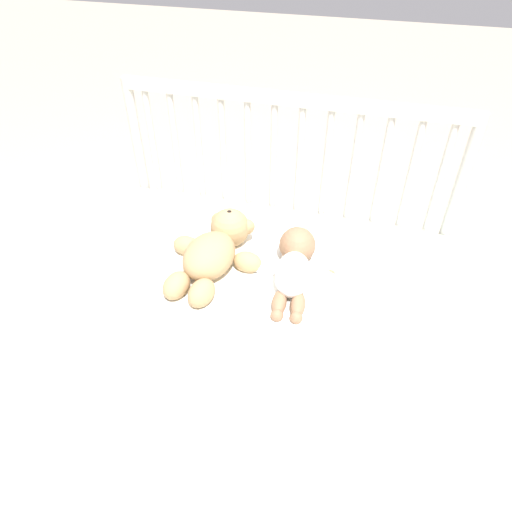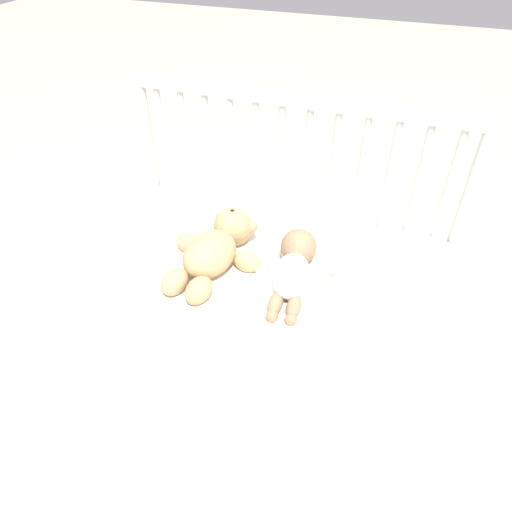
{
  "view_description": "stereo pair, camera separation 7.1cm",
  "coord_description": "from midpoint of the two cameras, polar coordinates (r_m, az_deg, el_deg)",
  "views": [
    {
      "loc": [
        0.29,
        -1.03,
        1.44
      ],
      "look_at": [
        0.0,
        -0.02,
        0.58
      ],
      "focal_mm": 32.0,
      "sensor_mm": 36.0,
      "label": 1
    },
    {
      "loc": [
        0.36,
        -1.0,
        1.44
      ],
      "look_at": [
        0.0,
        -0.02,
        0.58
      ],
      "focal_mm": 32.0,
      "sensor_mm": 36.0,
      "label": 2
    }
  ],
  "objects": [
    {
      "name": "ground_plane",
      "position": [
        1.79,
        1.35,
        -14.16
      ],
      "size": [
        12.0,
        12.0,
        0.0
      ],
      "primitive_type": "plane",
      "color": "tan"
    },
    {
      "name": "blanket",
      "position": [
        1.38,
        0.02,
        -2.52
      ],
      "size": [
        0.71,
        0.49,
        0.01
      ],
      "color": "white",
      "rests_on": "crib_mattress"
    },
    {
      "name": "crib_rail",
      "position": [
        1.61,
        5.9,
        10.1
      ],
      "size": [
        1.17,
        0.04,
        0.93
      ],
      "color": "beige",
      "rests_on": "ground_plane"
    },
    {
      "name": "baby",
      "position": [
        1.35,
        6.24,
        -1.46
      ],
      "size": [
        0.26,
        0.34,
        0.11
      ],
      "color": "white",
      "rests_on": "crib_mattress"
    },
    {
      "name": "teddy_bear",
      "position": [
        1.4,
        -3.6,
        0.98
      ],
      "size": [
        0.3,
        0.4,
        0.13
      ],
      "color": "tan",
      "rests_on": "crib_mattress"
    },
    {
      "name": "crib_mattress",
      "position": [
        1.59,
        1.49,
        -8.61
      ],
      "size": [
        1.17,
        0.67,
        0.52
      ],
      "color": "silver",
      "rests_on": "ground_plane"
    }
  ]
}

